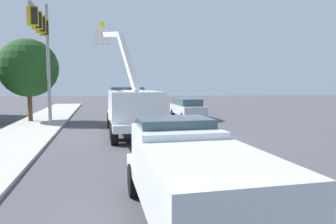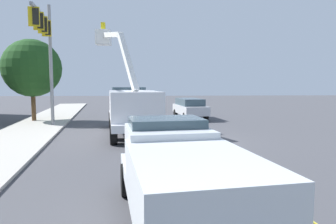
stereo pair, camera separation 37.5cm
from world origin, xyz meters
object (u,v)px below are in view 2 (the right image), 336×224
at_px(traffic_cone_mid_front, 194,144).
at_px(traffic_cone_mid_rear, 155,119).
at_px(traffic_signal_mast, 46,41).
at_px(utility_bucket_truck, 131,106).
at_px(service_pickup_truck, 180,172).
at_px(passing_minivan, 190,107).

distance_m(traffic_cone_mid_front, traffic_cone_mid_rear, 9.72).
relative_size(traffic_cone_mid_front, traffic_signal_mast, 0.09).
distance_m(utility_bucket_truck, service_pickup_truck, 11.73).
height_order(passing_minivan, traffic_cone_mid_front, passing_minivan).
relative_size(passing_minivan, traffic_cone_mid_rear, 7.23).
height_order(utility_bucket_truck, traffic_signal_mast, traffic_signal_mast).
relative_size(utility_bucket_truck, traffic_signal_mast, 1.04).
bearing_deg(traffic_cone_mid_rear, traffic_cone_mid_front, -171.49).
relative_size(passing_minivan, traffic_cone_mid_front, 6.54).
distance_m(utility_bucket_truck, passing_minivan, 8.66).
distance_m(utility_bucket_truck, traffic_signal_mast, 6.85).
relative_size(traffic_cone_mid_front, traffic_cone_mid_rear, 1.11).
bearing_deg(passing_minivan, utility_bucket_truck, 149.12).
xyz_separation_m(utility_bucket_truck, traffic_signal_mast, (1.80, 5.30, 3.95)).
distance_m(traffic_cone_mid_rear, traffic_signal_mast, 8.93).
xyz_separation_m(utility_bucket_truck, service_pickup_truck, (-11.60, -1.65, -0.49)).
bearing_deg(service_pickup_truck, utility_bucket_truck, 8.12).
height_order(traffic_cone_mid_front, traffic_signal_mast, traffic_signal_mast).
bearing_deg(service_pickup_truck, traffic_cone_mid_front, -10.91).
bearing_deg(service_pickup_truck, passing_minivan, -8.31).
xyz_separation_m(utility_bucket_truck, passing_minivan, (7.41, -4.43, -0.64)).
bearing_deg(service_pickup_truck, traffic_cone_mid_rear, 0.72).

